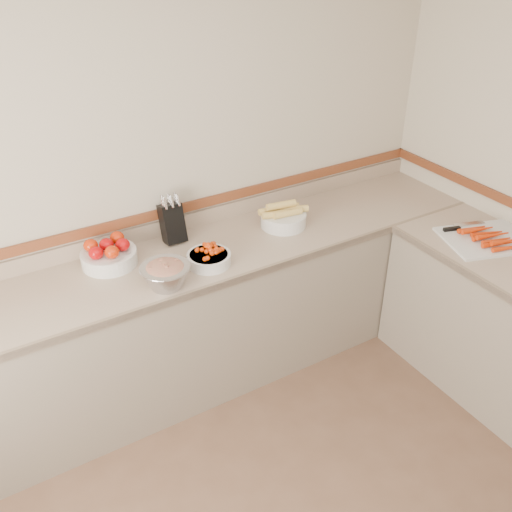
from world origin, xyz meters
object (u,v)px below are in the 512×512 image
cherry_tomato_bowl (209,257)px  rhubarb_bowl (166,274)px  corn_bowl (283,217)px  cutting_board (487,238)px  tomato_bowl (109,254)px  knife_block (172,222)px

cherry_tomato_bowl → rhubarb_bowl: size_ratio=0.93×
corn_bowl → cutting_board: 1.23m
tomato_bowl → rhubarb_bowl: size_ratio=1.16×
knife_block → corn_bowl: bearing=-15.4°
tomato_bowl → corn_bowl: size_ratio=0.98×
tomato_bowl → cutting_board: tomato_bowl is taller
tomato_bowl → rhubarb_bowl: (0.18, -0.37, 0.01)m
knife_block → rhubarb_bowl: knife_block is taller
corn_bowl → rhubarb_bowl: (-0.90, -0.25, 0.02)m
knife_block → rhubarb_bowl: (-0.23, -0.43, -0.05)m
tomato_bowl → cherry_tomato_bowl: bearing=-30.9°
rhubarb_bowl → cutting_board: 1.92m
cherry_tomato_bowl → cutting_board: size_ratio=0.42×
cherry_tomato_bowl → cutting_board: cherry_tomato_bowl is taller
cherry_tomato_bowl → corn_bowl: bearing=15.1°
rhubarb_bowl → cherry_tomato_bowl: bearing=15.9°
cherry_tomato_bowl → rhubarb_bowl: 0.31m
knife_block → cutting_board: 1.89m
knife_block → tomato_bowl: (-0.42, -0.06, -0.06)m
cherry_tomato_bowl → rhubarb_bowl: (-0.29, -0.08, 0.03)m
knife_block → rhubarb_bowl: bearing=-118.3°
cherry_tomato_bowl → knife_block: bearing=100.2°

